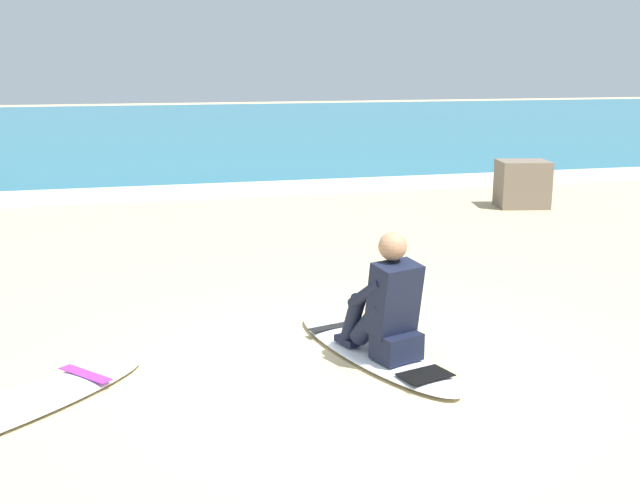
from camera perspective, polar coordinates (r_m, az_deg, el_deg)
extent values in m
plane|color=#CCB584|center=(5.78, 2.73, -8.77)|extent=(80.00, 80.00, 0.00)
cube|color=teal|center=(27.22, -11.48, 8.87)|extent=(80.00, 28.00, 0.10)
cube|color=white|center=(13.66, -7.81, 4.49)|extent=(80.00, 0.90, 0.11)
ellipsoid|color=silver|center=(6.09, 3.94, -7.25)|extent=(1.04, 2.08, 0.07)
cube|color=black|center=(6.52, 1.15, -5.42)|extent=(0.49, 0.22, 0.01)
cube|color=black|center=(5.59, 7.70, -8.88)|extent=(0.41, 0.33, 0.01)
cube|color=black|center=(5.81, 5.60, -6.83)|extent=(0.39, 0.35, 0.20)
cylinder|color=black|center=(5.84, 3.72, -5.13)|extent=(0.27, 0.43, 0.43)
cylinder|color=black|center=(6.00, 2.42, -4.90)|extent=(0.20, 0.28, 0.42)
cube|color=black|center=(6.11, 1.98, -6.47)|extent=(0.16, 0.24, 0.05)
cylinder|color=black|center=(5.96, 5.27, -4.77)|extent=(0.27, 0.43, 0.43)
cylinder|color=black|center=(6.13, 4.18, -4.52)|extent=(0.20, 0.28, 0.42)
cube|color=black|center=(6.25, 3.79, -6.04)|extent=(0.16, 0.24, 0.05)
cube|color=black|center=(5.73, 5.43, -3.43)|extent=(0.42, 0.39, 0.57)
sphere|color=#A37556|center=(5.65, 5.33, 0.42)|extent=(0.21, 0.21, 0.21)
cylinder|color=black|center=(5.75, 3.41, -3.06)|extent=(0.21, 0.40, 0.31)
cylinder|color=black|center=(5.92, 5.59, -2.63)|extent=(0.21, 0.40, 0.31)
ellipsoid|color=silver|center=(5.49, -21.95, -10.66)|extent=(2.05, 1.82, 0.07)
cube|color=purple|center=(5.80, -16.78, -8.52)|extent=(0.38, 0.43, 0.01)
cube|color=#756656|center=(12.61, 14.57, 4.84)|extent=(0.87, 0.77, 0.73)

